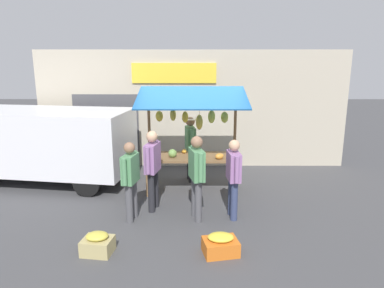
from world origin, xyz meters
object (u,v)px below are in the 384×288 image
at_px(produce_crate_near, 221,245).
at_px(produce_crate_side, 98,244).
at_px(market_stall, 192,128).
at_px(parked_van, 38,139).
at_px(shopper_with_shopping_bag, 131,176).
at_px(vendor_with_sunhat, 190,143).
at_px(shopper_in_striped_shirt, 153,164).
at_px(shopper_in_grey_tee, 233,173).
at_px(shopper_with_ponytail, 197,172).

relative_size(produce_crate_near, produce_crate_side, 1.18).
distance_m(market_stall, parked_van, 4.05).
distance_m(produce_crate_near, produce_crate_side, 2.04).
xyz_separation_m(shopper_with_shopping_bag, produce_crate_side, (0.36, 1.27, -0.75)).
bearing_deg(parked_van, vendor_with_sunhat, -171.14).
distance_m(shopper_with_shopping_bag, produce_crate_side, 1.52).
bearing_deg(produce_crate_near, shopper_with_shopping_bag, -37.44).
xyz_separation_m(vendor_with_sunhat, produce_crate_near, (-0.53, 3.64, -0.85)).
relative_size(market_stall, parked_van, 0.54).
height_order(shopper_with_shopping_bag, parked_van, parked_van).
height_order(shopper_in_striped_shirt, produce_crate_side, shopper_in_striped_shirt).
xyz_separation_m(shopper_in_striped_shirt, produce_crate_near, (-1.30, 1.79, -0.84)).
distance_m(shopper_in_grey_tee, produce_crate_near, 1.64).
distance_m(shopper_with_ponytail, parked_van, 4.66).
bearing_deg(produce_crate_near, shopper_in_grey_tee, -103.90).
height_order(shopper_in_grey_tee, shopper_in_striped_shirt, shopper_in_striped_shirt).
xyz_separation_m(shopper_in_grey_tee, produce_crate_side, (2.39, 1.39, -0.77)).
bearing_deg(shopper_with_shopping_bag, produce_crate_near, -116.19).
distance_m(shopper_in_striped_shirt, produce_crate_near, 2.37).
xyz_separation_m(shopper_in_striped_shirt, parked_van, (3.15, -1.82, 0.12)).
relative_size(market_stall, shopper_in_striped_shirt, 1.46).
distance_m(shopper_with_shopping_bag, produce_crate_near, 2.25).
xyz_separation_m(shopper_with_shopping_bag, parked_van, (2.77, -2.32, 0.20)).
distance_m(shopper_in_grey_tee, shopper_with_ponytail, 0.74).
bearing_deg(shopper_in_grey_tee, shopper_with_shopping_bag, 87.96).
bearing_deg(parked_van, produce_crate_near, 149.42).
bearing_deg(produce_crate_side, produce_crate_near, 179.67).
height_order(produce_crate_near, produce_crate_side, produce_crate_side).
height_order(market_stall, parked_van, market_stall).
bearing_deg(shopper_with_ponytail, produce_crate_near, -177.67).
relative_size(shopper_in_striped_shirt, parked_van, 0.37).
distance_m(shopper_in_striped_shirt, parked_van, 3.64).
xyz_separation_m(shopper_with_ponytail, parked_van, (4.07, -2.28, 0.12)).
bearing_deg(vendor_with_sunhat, shopper_with_ponytail, -5.54).
height_order(shopper_in_striped_shirt, produce_crate_near, shopper_in_striped_shirt).
height_order(market_stall, shopper_with_shopping_bag, market_stall).
xyz_separation_m(vendor_with_sunhat, produce_crate_side, (1.51, 3.62, -0.84)).
height_order(vendor_with_sunhat, produce_crate_side, vendor_with_sunhat).
distance_m(parked_van, produce_crate_near, 5.81).
xyz_separation_m(shopper_in_grey_tee, shopper_in_striped_shirt, (1.65, -0.39, 0.07)).
relative_size(shopper_in_grey_tee, produce_crate_side, 3.00).
relative_size(shopper_with_ponytail, parked_van, 0.37).
bearing_deg(produce_crate_side, shopper_with_ponytail, -141.52).
bearing_deg(market_stall, produce_crate_near, 99.25).
distance_m(shopper_with_shopping_bag, parked_van, 3.62).
xyz_separation_m(shopper_in_grey_tee, shopper_with_ponytail, (0.73, 0.08, 0.06)).
distance_m(vendor_with_sunhat, shopper_in_grey_tee, 2.40).
xyz_separation_m(shopper_in_striped_shirt, shopper_with_shopping_bag, (0.38, 0.50, -0.08)).
bearing_deg(shopper_with_ponytail, shopper_in_striped_shirt, 49.18).
relative_size(market_stall, shopper_with_shopping_bag, 1.56).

